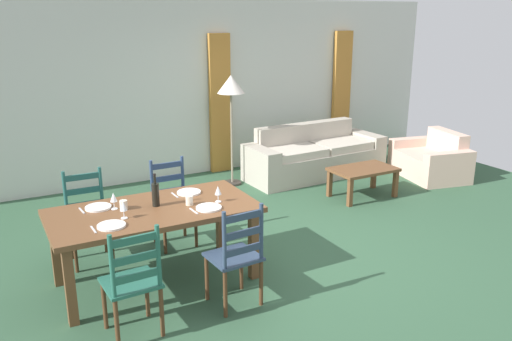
{
  "coord_description": "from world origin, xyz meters",
  "views": [
    {
      "loc": [
        -2.79,
        -4.42,
        2.49
      ],
      "look_at": [
        -0.03,
        0.68,
        0.75
      ],
      "focal_mm": 36.87,
      "sensor_mm": 36.0,
      "label": 1
    }
  ],
  "objects_px": {
    "dining_chair_near_left": "(133,282)",
    "dining_chair_far_left": "(88,217)",
    "coffee_cup_primary": "(189,200)",
    "armchair_upholstered": "(433,161)",
    "wine_bottle": "(156,194)",
    "dining_table": "(154,217)",
    "coffee_cup_secondary": "(124,205)",
    "couch": "(313,157)",
    "standing_lamp": "(231,91)",
    "wine_glass_far_left": "(114,198)",
    "coffee_table": "(363,173)",
    "dining_chair_near_right": "(236,256)",
    "wine_glass_near_right": "(218,191)",
    "dining_chair_far_right": "(172,203)",
    "wine_glass_near_left": "(123,207)"
  },
  "relations": [
    {
      "from": "coffee_cup_secondary",
      "to": "coffee_table",
      "type": "xyz_separation_m",
      "value": [
        3.57,
        0.88,
        -0.44
      ]
    },
    {
      "from": "armchair_upholstered",
      "to": "wine_glass_near_left",
      "type": "bearing_deg",
      "value": -165.65
    },
    {
      "from": "wine_bottle",
      "to": "armchair_upholstered",
      "type": "xyz_separation_m",
      "value": [
        4.89,
        1.17,
        -0.62
      ]
    },
    {
      "from": "wine_glass_near_left",
      "to": "armchair_upholstered",
      "type": "bearing_deg",
      "value": 14.35
    },
    {
      "from": "dining_chair_far_left",
      "to": "coffee_cup_secondary",
      "type": "distance_m",
      "value": 0.78
    },
    {
      "from": "wine_bottle",
      "to": "coffee_cup_secondary",
      "type": "relative_size",
      "value": 3.51
    },
    {
      "from": "dining_chair_far_right",
      "to": "wine_glass_near_right",
      "type": "relative_size",
      "value": 5.96
    },
    {
      "from": "dining_chair_near_right",
      "to": "coffee_cup_primary",
      "type": "xyz_separation_m",
      "value": [
        -0.15,
        0.68,
        0.32
      ]
    },
    {
      "from": "wine_glass_far_left",
      "to": "wine_bottle",
      "type": "bearing_deg",
      "value": -15.37
    },
    {
      "from": "dining_chair_far_right",
      "to": "wine_bottle",
      "type": "height_order",
      "value": "wine_bottle"
    },
    {
      "from": "wine_glass_near_right",
      "to": "armchair_upholstered",
      "type": "distance_m",
      "value": 4.58
    },
    {
      "from": "dining_chair_far_left",
      "to": "coffee_table",
      "type": "distance_m",
      "value": 3.8
    },
    {
      "from": "dining_chair_near_left",
      "to": "dining_chair_far_left",
      "type": "distance_m",
      "value": 1.56
    },
    {
      "from": "dining_table",
      "to": "dining_chair_near_left",
      "type": "xyz_separation_m",
      "value": [
        -0.44,
        -0.78,
        -0.19
      ]
    },
    {
      "from": "coffee_table",
      "to": "couch",
      "type": "bearing_deg",
      "value": 90.47
    },
    {
      "from": "coffee_cup_secondary",
      "to": "coffee_table",
      "type": "relative_size",
      "value": 0.1
    },
    {
      "from": "wine_bottle",
      "to": "wine_glass_near_left",
      "type": "distance_m",
      "value": 0.39
    },
    {
      "from": "dining_table",
      "to": "wine_bottle",
      "type": "height_order",
      "value": "wine_bottle"
    },
    {
      "from": "dining_chair_far_left",
      "to": "wine_glass_far_left",
      "type": "height_order",
      "value": "dining_chair_far_left"
    },
    {
      "from": "dining_chair_near_left",
      "to": "wine_bottle",
      "type": "height_order",
      "value": "wine_bottle"
    },
    {
      "from": "dining_table",
      "to": "wine_bottle",
      "type": "bearing_deg",
      "value": 50.55
    },
    {
      "from": "dining_chair_near_left",
      "to": "coffee_cup_secondary",
      "type": "relative_size",
      "value": 10.67
    },
    {
      "from": "dining_table",
      "to": "wine_glass_near_left",
      "type": "distance_m",
      "value": 0.38
    },
    {
      "from": "dining_chair_far_right",
      "to": "standing_lamp",
      "type": "distance_m",
      "value": 2.4
    },
    {
      "from": "dining_chair_near_left",
      "to": "coffee_table",
      "type": "height_order",
      "value": "dining_chair_near_left"
    },
    {
      "from": "armchair_upholstered",
      "to": "couch",
      "type": "bearing_deg",
      "value": 148.83
    },
    {
      "from": "wine_bottle",
      "to": "coffee_table",
      "type": "height_order",
      "value": "wine_bottle"
    },
    {
      "from": "dining_chair_near_left",
      "to": "armchair_upholstered",
      "type": "relative_size",
      "value": 0.74
    },
    {
      "from": "wine_glass_near_right",
      "to": "wine_glass_far_left",
      "type": "distance_m",
      "value": 0.97
    },
    {
      "from": "dining_chair_near_left",
      "to": "coffee_cup_primary",
      "type": "distance_m",
      "value": 1.09
    },
    {
      "from": "dining_chair_near_right",
      "to": "coffee_cup_primary",
      "type": "relative_size",
      "value": 10.67
    },
    {
      "from": "couch",
      "to": "standing_lamp",
      "type": "distance_m",
      "value": 1.76
    },
    {
      "from": "coffee_cup_secondary",
      "to": "wine_bottle",
      "type": "bearing_deg",
      "value": -9.06
    },
    {
      "from": "wine_glass_near_left",
      "to": "dining_chair_near_left",
      "type": "bearing_deg",
      "value": -101.19
    },
    {
      "from": "coffee_cup_primary",
      "to": "armchair_upholstered",
      "type": "relative_size",
      "value": 0.07
    },
    {
      "from": "dining_chair_far_right",
      "to": "couch",
      "type": "distance_m",
      "value": 3.21
    },
    {
      "from": "wine_glass_near_right",
      "to": "wine_glass_far_left",
      "type": "bearing_deg",
      "value": 163.17
    },
    {
      "from": "dining_chair_far_left",
      "to": "armchair_upholstered",
      "type": "bearing_deg",
      "value": 4.69
    },
    {
      "from": "wine_glass_far_left",
      "to": "dining_chair_far_left",
      "type": "bearing_deg",
      "value": 102.77
    },
    {
      "from": "coffee_table",
      "to": "armchair_upholstered",
      "type": "xyz_separation_m",
      "value": [
        1.61,
        0.24,
        -0.11
      ]
    },
    {
      "from": "dining_table",
      "to": "coffee_cup_primary",
      "type": "bearing_deg",
      "value": -12.47
    },
    {
      "from": "wine_bottle",
      "to": "couch",
      "type": "relative_size",
      "value": 0.14
    },
    {
      "from": "dining_chair_near_right",
      "to": "wine_bottle",
      "type": "distance_m",
      "value": 1.0
    },
    {
      "from": "coffee_cup_primary",
      "to": "couch",
      "type": "height_order",
      "value": "coffee_cup_primary"
    },
    {
      "from": "dining_chair_far_left",
      "to": "standing_lamp",
      "type": "relative_size",
      "value": 0.59
    },
    {
      "from": "couch",
      "to": "standing_lamp",
      "type": "height_order",
      "value": "standing_lamp"
    },
    {
      "from": "dining_chair_near_left",
      "to": "standing_lamp",
      "type": "xyz_separation_m",
      "value": [
        2.4,
        3.17,
        0.93
      ]
    },
    {
      "from": "coffee_cup_secondary",
      "to": "coffee_cup_primary",
      "type": "bearing_deg",
      "value": -16.57
    },
    {
      "from": "dining_chair_far_right",
      "to": "dining_table",
      "type": "bearing_deg",
      "value": -120.09
    },
    {
      "from": "dining_chair_far_left",
      "to": "wine_bottle",
      "type": "relative_size",
      "value": 3.04
    }
  ]
}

